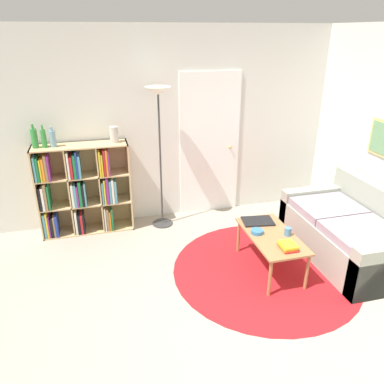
% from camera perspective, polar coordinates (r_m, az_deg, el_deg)
% --- Properties ---
extents(ground_plane, '(14.00, 14.00, 0.00)m').
position_cam_1_polar(ground_plane, '(3.55, 9.09, -21.94)').
color(ground_plane, gray).
extents(wall_back, '(7.26, 0.11, 2.60)m').
position_cam_1_polar(wall_back, '(5.20, -1.56, 9.82)').
color(wall_back, silver).
rests_on(wall_back, ground_plane).
extents(wall_right, '(0.08, 5.66, 2.60)m').
position_cam_1_polar(wall_right, '(5.00, 27.22, 6.82)').
color(wall_right, silver).
rests_on(wall_right, ground_plane).
extents(rug, '(2.10, 2.10, 0.01)m').
position_cam_1_polar(rug, '(4.43, 11.09, -11.53)').
color(rug, '#B2191E').
rests_on(rug, ground_plane).
extents(bookshelf, '(1.18, 0.34, 1.20)m').
position_cam_1_polar(bookshelf, '(5.10, -16.60, 0.35)').
color(bookshelf, tan).
rests_on(bookshelf, ground_plane).
extents(floor_lamp, '(0.32, 0.32, 1.88)m').
position_cam_1_polar(floor_lamp, '(4.78, -5.10, 12.18)').
color(floor_lamp, '#333333').
rests_on(floor_lamp, ground_plane).
extents(couch, '(0.94, 1.62, 0.83)m').
position_cam_1_polar(couch, '(4.87, 23.21, -5.80)').
color(couch, gray).
rests_on(couch, ground_plane).
extents(coffee_table, '(0.50, 0.95, 0.44)m').
position_cam_1_polar(coffee_table, '(4.26, 12.00, -6.96)').
color(coffee_table, '#996B42').
rests_on(coffee_table, ground_plane).
extents(laptop, '(0.39, 0.29, 0.02)m').
position_cam_1_polar(laptop, '(4.46, 9.99, -4.39)').
color(laptop, black).
rests_on(laptop, coffee_table).
extents(bowl, '(0.14, 0.14, 0.04)m').
position_cam_1_polar(bowl, '(4.22, 9.88, -5.97)').
color(bowl, teal).
rests_on(bowl, coffee_table).
extents(book_stack_on_table, '(0.16, 0.19, 0.06)m').
position_cam_1_polar(book_stack_on_table, '(4.00, 14.42, -8.00)').
color(book_stack_on_table, '#B21E23').
rests_on(book_stack_on_table, coffee_table).
extents(cup, '(0.07, 0.07, 0.09)m').
position_cam_1_polar(cup, '(4.24, 14.39, -5.86)').
color(cup, teal).
rests_on(cup, coffee_table).
extents(bottle_left, '(0.08, 0.08, 0.29)m').
position_cam_1_polar(bottle_left, '(4.91, -22.90, 7.57)').
color(bottle_left, '#2D8438').
rests_on(bottle_left, bookshelf).
extents(bottle_middle, '(0.06, 0.06, 0.28)m').
position_cam_1_polar(bottle_middle, '(4.89, -21.66, 7.62)').
color(bottle_middle, '#2D8438').
rests_on(bottle_middle, bookshelf).
extents(bottle_right, '(0.08, 0.08, 0.25)m').
position_cam_1_polar(bottle_right, '(4.88, -20.45, 7.64)').
color(bottle_right, '#6B93A3').
rests_on(bottle_right, bookshelf).
extents(vase_on_shelf, '(0.11, 0.11, 0.20)m').
position_cam_1_polar(vase_on_shelf, '(4.87, -11.79, 8.57)').
color(vase_on_shelf, '#B7B2A8').
rests_on(vase_on_shelf, bookshelf).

